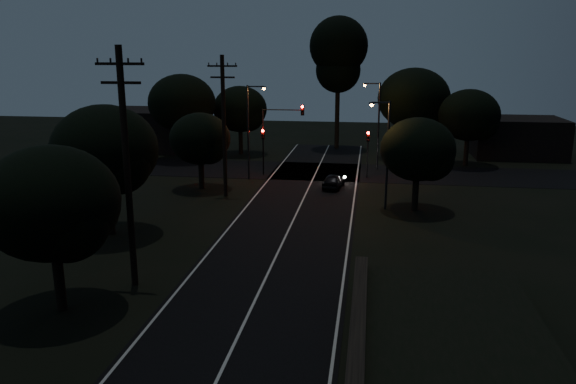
% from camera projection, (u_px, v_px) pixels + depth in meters
% --- Properties ---
extents(road_surface, '(60.00, 70.00, 0.03)m').
position_uv_depth(road_surface, '(302.00, 202.00, 41.20)').
color(road_surface, black).
rests_on(road_surface, ground).
extents(utility_pole_mid, '(2.20, 0.30, 11.00)m').
position_uv_depth(utility_pole_mid, '(127.00, 165.00, 25.19)').
color(utility_pole_mid, black).
rests_on(utility_pole_mid, ground).
extents(utility_pole_far, '(2.20, 0.30, 10.50)m').
position_uv_depth(utility_pole_far, '(224.00, 124.00, 41.57)').
color(utility_pole_far, black).
rests_on(utility_pole_far, ground).
extents(tree_left_b, '(5.58, 5.58, 7.09)m').
position_uv_depth(tree_left_b, '(54.00, 207.00, 22.74)').
color(tree_left_b, black).
rests_on(tree_left_b, ground).
extents(tree_left_c, '(6.16, 6.16, 7.79)m').
position_uv_depth(tree_left_c, '(108.00, 152.00, 32.57)').
color(tree_left_c, black).
rests_on(tree_left_c, ground).
extents(tree_left_d, '(4.81, 4.81, 6.10)m').
position_uv_depth(tree_left_d, '(202.00, 140.00, 44.10)').
color(tree_left_d, black).
rests_on(tree_left_d, ground).
extents(tree_far_nw, '(5.71, 5.71, 7.24)m').
position_uv_depth(tree_far_nw, '(242.00, 110.00, 59.32)').
color(tree_far_nw, black).
rests_on(tree_far_nw, ground).
extents(tree_far_w, '(6.74, 6.74, 8.59)m').
position_uv_depth(tree_far_w, '(184.00, 105.00, 55.95)').
color(tree_far_w, black).
rests_on(tree_far_w, ground).
extents(tree_far_ne, '(7.26, 7.26, 9.19)m').
position_uv_depth(tree_far_ne, '(417.00, 100.00, 56.42)').
color(tree_far_ne, black).
rests_on(tree_far_ne, ground).
extents(tree_far_e, '(5.76, 5.76, 7.31)m').
position_uv_depth(tree_far_e, '(471.00, 117.00, 53.16)').
color(tree_far_e, black).
rests_on(tree_far_e, ground).
extents(tree_right_a, '(5.07, 5.07, 6.44)m').
position_uv_depth(tree_right_a, '(420.00, 151.00, 37.85)').
color(tree_right_a, black).
rests_on(tree_right_a, ground).
extents(tall_pine, '(6.39, 6.39, 14.53)m').
position_uv_depth(tall_pine, '(338.00, 54.00, 61.43)').
color(tall_pine, black).
rests_on(tall_pine, ground).
extents(building_left, '(10.00, 8.00, 4.40)m').
position_uv_depth(building_left, '(150.00, 129.00, 63.55)').
color(building_left, black).
rests_on(building_left, ground).
extents(building_right, '(9.00, 7.00, 4.00)m').
position_uv_depth(building_right, '(517.00, 137.00, 58.87)').
color(building_right, black).
rests_on(building_right, ground).
extents(signal_left, '(0.28, 0.35, 4.10)m').
position_uv_depth(signal_left, '(263.00, 143.00, 49.68)').
color(signal_left, black).
rests_on(signal_left, ground).
extents(signal_right, '(0.28, 0.35, 4.10)m').
position_uv_depth(signal_right, '(368.00, 146.00, 48.37)').
color(signal_right, black).
rests_on(signal_right, ground).
extents(signal_mast, '(3.70, 0.35, 6.25)m').
position_uv_depth(signal_mast, '(282.00, 127.00, 49.07)').
color(signal_mast, black).
rests_on(signal_mast, ground).
extents(streetlight_a, '(1.66, 0.26, 8.00)m').
position_uv_depth(streetlight_a, '(250.00, 126.00, 47.43)').
color(streetlight_a, black).
rests_on(streetlight_a, ground).
extents(streetlight_b, '(1.66, 0.26, 8.00)m').
position_uv_depth(streetlight_b, '(377.00, 120.00, 51.68)').
color(streetlight_b, black).
rests_on(streetlight_b, ground).
extents(streetlight_c, '(1.46, 0.26, 7.50)m').
position_uv_depth(streetlight_c, '(385.00, 148.00, 38.24)').
color(streetlight_c, black).
rests_on(streetlight_c, ground).
extents(car, '(1.86, 3.63, 1.18)m').
position_uv_depth(car, '(334.00, 181.00, 45.22)').
color(car, black).
rests_on(car, ground).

